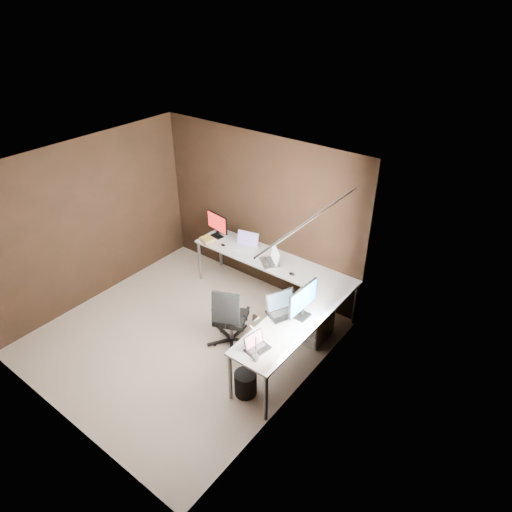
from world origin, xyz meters
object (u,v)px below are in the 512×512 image
Objects in this scene: laptop_white at (246,244)px; laptop_silver at (271,260)px; laptop_black_small at (256,345)px; office_chair at (230,327)px; laptop_black_big at (283,308)px; drawer_pedestal at (313,319)px; desk_lamp at (255,332)px; wastebasket at (246,383)px; monitor_left at (217,224)px; monitor_right at (303,300)px; book_stack at (207,240)px.

laptop_white is 0.97× the size of laptop_silver.
office_chair is (-0.82, 0.50, -0.50)m from laptop_black_small.
laptop_white is 0.83× the size of laptop_black_big.
drawer_pedestal is at bearing 22.51° from laptop_silver.
laptop_silver reaches higher than laptop_black_small.
desk_lamp reaches higher than wastebasket.
desk_lamp is at bearing -20.82° from laptop_silver.
desk_lamp reaches higher than drawer_pedestal.
wastebasket is at bearing -32.70° from monitor_left.
monitor_right is 0.89m from desk_lamp.
laptop_black_big reaches higher than laptop_black_small.
drawer_pedestal is 0.63× the size of office_chair.
laptop_black_big is 1.53× the size of wastebasket.
drawer_pedestal is 2.15m from book_stack.
laptop_black_small reaches higher than book_stack.
monitor_left is 1.14× the size of laptop_white.
laptop_black_big is 1.60× the size of laptop_black_small.
laptop_black_small is at bearing -53.37° from office_chair.
laptop_silver reaches higher than office_chair.
office_chair reaches higher than book_stack.
monitor_right is at bearing -16.69° from book_stack.
laptop_black_small is 0.30m from desk_lamp.
book_stack is at bearing 76.12° from monitor_right.
laptop_black_small is (0.14, -0.73, -0.01)m from laptop_black_big.
laptop_black_big is (1.37, -0.98, 0.01)m from laptop_white.
laptop_silver is (0.57, -0.12, -0.00)m from laptop_white.
monitor_right is 0.32m from laptop_black_big.
laptop_black_big reaches higher than wastebasket.
office_chair is 2.98× the size of wastebasket.
desk_lamp reaches higher than laptop_black_small.
laptop_white is 1.48m from office_chair.
laptop_white reaches higher than wastebasket.
drawer_pedestal is 1.62m from laptop_white.
monitor_left is 1.62× the size of book_stack.
book_stack is (-2.20, 0.66, -0.22)m from monitor_right.
laptop_black_big is (1.96, -0.98, -0.17)m from monitor_left.
wastebasket is at bearing -163.86° from desk_lamp.
monitor_left is at bearing 70.47° from monitor_right.
book_stack is (-2.09, 0.15, 0.46)m from drawer_pedestal.
monitor_right reaches higher than laptop_black_small.
desk_lamp is (0.05, -1.40, 0.76)m from drawer_pedestal.
desk_lamp is 0.55× the size of office_chair.
drawer_pedestal is 1.59m from desk_lamp.
monitor_left is 2.38m from monitor_right.
laptop_silver is 0.44× the size of office_chair.
book_stack is (-0.60, -0.24, -0.02)m from laptop_white.
monitor_left is at bearing 88.93° from book_stack.
monitor_left reaches higher than office_chair.
wastebasket is (2.00, -1.54, -0.61)m from book_stack.
wastebasket is at bearing -64.93° from laptop_white.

